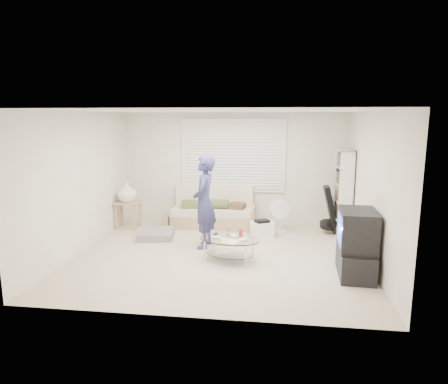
# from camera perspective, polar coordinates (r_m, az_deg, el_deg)

# --- Properties ---
(ground) EXTENTS (5.00, 5.00, 0.00)m
(ground) POSITION_cam_1_polar(r_m,az_deg,el_deg) (7.13, -0.69, -9.01)
(ground) COLOR tan
(ground) RESTS_ON ground
(room_shell) EXTENTS (5.02, 4.52, 2.51)m
(room_shell) POSITION_cam_1_polar(r_m,az_deg,el_deg) (7.23, -0.18, 4.55)
(room_shell) COLOR white
(room_shell) RESTS_ON ground
(window_blinds) EXTENTS (2.32, 0.08, 1.62)m
(window_blinds) POSITION_cam_1_polar(r_m,az_deg,el_deg) (8.94, 1.28, 5.21)
(window_blinds) COLOR silver
(window_blinds) RESTS_ON ground
(futon_sofa) EXTENTS (1.87, 0.76, 0.92)m
(futon_sofa) POSITION_cam_1_polar(r_m,az_deg,el_deg) (8.87, -1.62, -3.03)
(futon_sofa) COLOR tan
(futon_sofa) RESTS_ON ground
(grey_floor_pillow) EXTENTS (0.78, 0.78, 0.15)m
(grey_floor_pillow) POSITION_cam_1_polar(r_m,az_deg,el_deg) (8.20, -9.65, -5.94)
(grey_floor_pillow) COLOR slate
(grey_floor_pillow) RESTS_ON ground
(side_table) EXTENTS (0.52, 0.42, 1.03)m
(side_table) POSITION_cam_1_polar(r_m,az_deg,el_deg) (8.87, -13.66, -0.27)
(side_table) COLOR tan
(side_table) RESTS_ON ground
(bookshelf) EXTENTS (0.28, 0.74, 1.76)m
(bookshelf) POSITION_cam_1_polar(r_m,az_deg,el_deg) (8.48, 16.60, -0.10)
(bookshelf) COLOR white
(bookshelf) RESTS_ON ground
(guitar_case) EXTENTS (0.39, 0.37, 0.99)m
(guitar_case) POSITION_cam_1_polar(r_m,az_deg,el_deg) (8.57, 14.96, -2.91)
(guitar_case) COLOR black
(guitar_case) RESTS_ON ground
(floor_fan) EXTENTS (0.44, 0.30, 0.71)m
(floor_fan) POSITION_cam_1_polar(r_m,az_deg,el_deg) (8.45, 8.00, -3.03)
(floor_fan) COLOR white
(floor_fan) RESTS_ON ground
(storage_bin) EXTENTS (0.52, 0.39, 0.34)m
(storage_bin) POSITION_cam_1_polar(r_m,az_deg,el_deg) (8.21, 5.43, -5.25)
(storage_bin) COLOR white
(storage_bin) RESTS_ON ground
(tv_unit) EXTENTS (0.56, 0.97, 1.02)m
(tv_unit) POSITION_cam_1_polar(r_m,az_deg,el_deg) (6.44, 18.37, -7.08)
(tv_unit) COLOR black
(tv_unit) RESTS_ON ground
(coffee_table) EXTENTS (1.17, 0.87, 0.51)m
(coffee_table) POSITION_cam_1_polar(r_m,az_deg,el_deg) (6.77, 0.75, -7.25)
(coffee_table) COLOR silver
(coffee_table) RESTS_ON ground
(standing_person) EXTENTS (0.42, 0.63, 1.72)m
(standing_person) POSITION_cam_1_polar(r_m,az_deg,el_deg) (7.36, -2.83, -1.43)
(standing_person) COLOR navy
(standing_person) RESTS_ON ground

